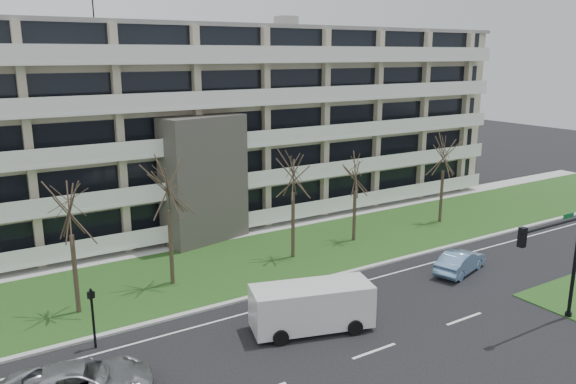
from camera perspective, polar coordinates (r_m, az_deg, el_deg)
ground at (r=26.80m, az=8.75°, el=-15.69°), size 160.00×160.00×0.00m
grass_verge at (r=36.59m, az=-4.76°, el=-7.19°), size 90.00×10.00×0.06m
curb at (r=32.54m, az=-0.61°, el=-9.85°), size 90.00×0.35×0.12m
sidewalk at (r=41.26m, az=-8.31°, el=-4.80°), size 90.00×2.00×0.08m
lane_edge_line at (r=31.41m, az=0.85°, el=-10.87°), size 90.00×0.12×0.01m
apartment_building at (r=45.79m, az=-12.17°, el=6.63°), size 60.50×15.10×18.75m
silver_pickup at (r=24.27m, az=-20.44°, el=-17.76°), size 6.01×3.77×1.55m
blue_sedan at (r=36.35m, az=17.08°, el=-6.79°), size 4.53×2.65×1.41m
white_van at (r=27.80m, az=2.57°, el=-11.22°), size 6.25×3.77×2.28m
traffic_signal at (r=30.23m, az=25.71°, el=-5.80°), size 4.93×0.33×5.70m
pedestrian_signal at (r=27.39m, az=-19.25°, el=-11.31°), size 0.33×0.30×2.92m
tree_2 at (r=29.93m, az=-21.41°, el=-1.10°), size 3.80×3.80×7.61m
tree_3 at (r=32.11m, az=-12.15°, el=1.14°), size 4.01×4.01×8.03m
tree_4 at (r=35.78m, az=0.53°, el=2.61°), size 3.96×3.96×7.92m
tree_5 at (r=39.64m, az=6.89°, el=2.13°), size 3.31×3.31×6.63m
tree_6 at (r=45.37m, az=15.61°, el=4.12°), size 3.77×3.77×7.54m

